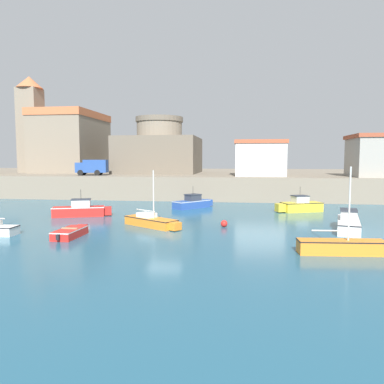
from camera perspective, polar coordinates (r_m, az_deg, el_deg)
name	(u,v)px	position (r m, az deg, el deg)	size (l,w,h in m)	color
ground_plane	(164,235)	(27.38, -4.23, -6.53)	(200.00, 200.00, 0.00)	#235670
quay_seawall	(211,180)	(67.39, 2.88, 1.77)	(120.00, 40.00, 3.13)	gray
motorboat_red_0	(81,210)	(37.42, -16.62, -2.62)	(5.57, 3.04, 2.56)	red
sailboat_orange_1	(151,221)	(30.72, -6.20, -4.43)	(5.30, 4.09, 4.59)	orange
motorboat_white_2	(348,223)	(31.41, 22.72, -4.33)	(2.84, 6.31, 2.50)	white
motorboat_blue_3	(193,203)	(41.89, 0.11, -1.66)	(4.29, 4.62, 2.45)	#284C9E
motorboat_yellow_4	(300,206)	(40.60, 16.11, -1.99)	(5.03, 3.11, 2.59)	yellow
sailboat_orange_5	(343,246)	(23.59, 22.08, -7.66)	(5.54, 1.56, 5.07)	orange
dinghy_red_6	(71,232)	(27.95, -18.00, -5.85)	(1.42, 3.97, 0.67)	red
mooring_buoy	(224,224)	(30.46, 4.91, -4.81)	(0.55, 0.55, 0.55)	red
church	(66,140)	(69.23, -18.60, 7.59)	(13.19, 14.34, 16.18)	gray
fortress	(160,152)	(62.34, -4.96, 6.14)	(12.84, 12.84, 9.12)	#685E4F
harbor_shed_mid_row	(260,158)	(52.72, 10.33, 5.13)	(7.02, 6.04, 4.88)	silver
truck_on_quay	(92,167)	(55.18, -14.96, 3.74)	(4.58, 2.76, 2.20)	#234793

